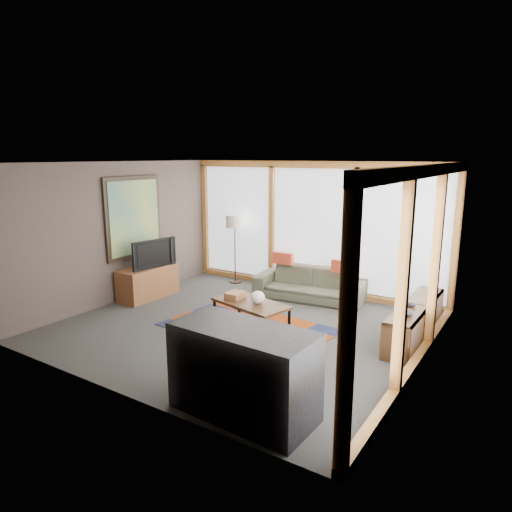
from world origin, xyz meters
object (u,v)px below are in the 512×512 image
Objects in this scene: television at (152,253)px; coffee_table at (251,314)px; sofa at (309,284)px; floor_lamp at (235,249)px; tv_console at (148,282)px; bookshelf at (415,321)px; bar_counter at (244,372)px.

coffee_table is at bearing -86.96° from television.
television is at bearing -156.30° from sofa.
tv_console is (-0.81, -1.77, -0.43)m from floor_lamp.
television is (-4.79, -0.68, 0.62)m from bookshelf.
bookshelf is 4.88m from television.
bar_counter reaches higher than sofa.
sofa is at bearing 85.77° from coffee_table.
coffee_table is 0.81× the size of bar_counter.
television is at bearing -171.90° from bookshelf.
coffee_table is (1.74, -2.02, -0.53)m from floor_lamp.
television reaches higher than tv_console.
television is (-0.72, -1.73, 0.15)m from floor_lamp.
television is 4.52m from bar_counter.
coffee_table is at bearing 123.88° from bar_counter.
bar_counter is at bearing -53.67° from floor_lamp.
floor_lamp is at bearing 130.72° from coffee_table.
television is at bearing 24.74° from tv_console.
bookshelf is (4.06, -1.05, -0.47)m from floor_lamp.
coffee_table is at bearing -49.28° from floor_lamp.
coffee_table is 2.54m from bar_counter.
coffee_table is 2.56m from tv_console.
sofa is 4.16m from bar_counter.
sofa is at bearing 158.43° from bookshelf.
tv_console is at bearing -114.64° from floor_lamp.
tv_console is at bearing -171.58° from bookshelf.
sofa is at bearing -5.61° from floor_lamp.
tv_console is 4.56m from bar_counter.
tv_console is 1.27× the size of television.
floor_lamp is 5.18m from bar_counter.
tv_console is (-2.55, 0.24, 0.10)m from coffee_table.
sofa reaches higher than bookshelf.
sofa is at bearing 108.86° from bar_counter.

